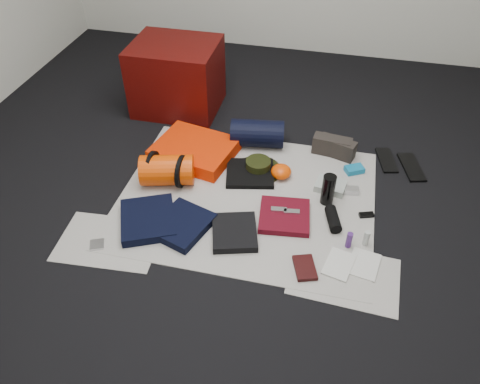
% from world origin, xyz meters
% --- Properties ---
extents(floor, '(4.50, 4.50, 0.02)m').
position_xyz_m(floor, '(0.00, 0.00, -0.01)').
color(floor, black).
rests_on(floor, ground).
extents(newspaper_mat, '(1.60, 1.30, 0.01)m').
position_xyz_m(newspaper_mat, '(0.00, 0.00, 0.00)').
color(newspaper_mat, beige).
rests_on(newspaper_mat, floor).
extents(newspaper_sheet_front_left, '(0.61, 0.44, 0.00)m').
position_xyz_m(newspaper_sheet_front_left, '(-0.70, -0.55, 0.00)').
color(newspaper_sheet_front_left, beige).
rests_on(newspaper_sheet_front_left, floor).
extents(newspaper_sheet_front_right, '(0.60, 0.43, 0.00)m').
position_xyz_m(newspaper_sheet_front_right, '(0.65, -0.50, 0.00)').
color(newspaper_sheet_front_right, beige).
rests_on(newspaper_sheet_front_right, floor).
extents(red_cabinet, '(0.65, 0.54, 0.54)m').
position_xyz_m(red_cabinet, '(-0.78, 0.96, 0.27)').
color(red_cabinet, '#450705').
rests_on(red_cabinet, floor).
extents(sleeping_pad, '(0.61, 0.54, 0.10)m').
position_xyz_m(sleeping_pad, '(-0.45, 0.35, 0.05)').
color(sleeping_pad, '#EB2E02').
rests_on(sleeping_pad, newspaper_mat).
extents(stuff_sack, '(0.38, 0.28, 0.20)m').
position_xyz_m(stuff_sack, '(-0.54, 0.03, 0.11)').
color(stuff_sack, '#DE3F03').
rests_on(stuff_sack, newspaper_mat).
extents(sack_strap_left, '(0.02, 0.22, 0.22)m').
position_xyz_m(sack_strap_left, '(-0.64, 0.03, 0.11)').
color(sack_strap_left, black).
rests_on(sack_strap_left, newspaper_mat).
extents(sack_strap_right, '(0.03, 0.22, 0.22)m').
position_xyz_m(sack_strap_right, '(-0.44, 0.03, 0.11)').
color(sack_strap_right, black).
rests_on(sack_strap_right, newspaper_mat).
extents(navy_duffel, '(0.40, 0.25, 0.20)m').
position_xyz_m(navy_duffel, '(-0.05, 0.57, 0.10)').
color(navy_duffel, black).
rests_on(navy_duffel, newspaper_mat).
extents(boonie_brim, '(0.35, 0.35, 0.01)m').
position_xyz_m(boonie_brim, '(0.02, 0.28, 0.01)').
color(boonie_brim, black).
rests_on(boonie_brim, newspaper_mat).
extents(boonie_crown, '(0.17, 0.17, 0.07)m').
position_xyz_m(boonie_crown, '(0.02, 0.28, 0.05)').
color(boonie_crown, black).
rests_on(boonie_crown, boonie_brim).
extents(hiking_boot_left, '(0.27, 0.13, 0.13)m').
position_xyz_m(hiking_boot_left, '(0.48, 0.59, 0.07)').
color(hiking_boot_left, '#2C2722').
rests_on(hiking_boot_left, newspaper_mat).
extents(hiking_boot_right, '(0.27, 0.17, 0.13)m').
position_xyz_m(hiking_boot_right, '(0.52, 0.58, 0.07)').
color(hiking_boot_right, '#2C2722').
rests_on(hiking_boot_right, newspaper_mat).
extents(flip_flop_left, '(0.16, 0.29, 0.02)m').
position_xyz_m(flip_flop_left, '(0.87, 0.60, 0.01)').
color(flip_flop_left, black).
rests_on(flip_flop_left, floor).
extents(flip_flop_right, '(0.19, 0.32, 0.02)m').
position_xyz_m(flip_flop_right, '(1.04, 0.55, 0.01)').
color(flip_flop_right, black).
rests_on(flip_flop_right, floor).
extents(trousers_navy_a, '(0.44, 0.46, 0.06)m').
position_xyz_m(trousers_navy_a, '(-0.53, -0.36, 0.03)').
color(trousers_navy_a, black).
rests_on(trousers_navy_a, newspaper_mat).
extents(trousers_navy_b, '(0.38, 0.41, 0.05)m').
position_xyz_m(trousers_navy_b, '(-0.32, -0.36, 0.03)').
color(trousers_navy_b, black).
rests_on(trousers_navy_b, newspaper_mat).
extents(trousers_charcoal, '(0.33, 0.35, 0.05)m').
position_xyz_m(trousers_charcoal, '(0.00, -0.34, 0.03)').
color(trousers_charcoal, black).
rests_on(trousers_charcoal, newspaper_mat).
extents(black_tshirt, '(0.37, 0.35, 0.03)m').
position_xyz_m(black_tshirt, '(-0.03, 0.22, 0.02)').
color(black_tshirt, black).
rests_on(black_tshirt, newspaper_mat).
extents(red_shirt, '(0.33, 0.33, 0.04)m').
position_xyz_m(red_shirt, '(0.26, -0.14, 0.03)').
color(red_shirt, '#520914').
rests_on(red_shirt, newspaper_mat).
extents(orange_stuff_sack, '(0.14, 0.14, 0.09)m').
position_xyz_m(orange_stuff_sack, '(0.18, 0.25, 0.05)').
color(orange_stuff_sack, '#DE3F03').
rests_on(orange_stuff_sack, newspaper_mat).
extents(first_aid_pouch, '(0.21, 0.17, 0.05)m').
position_xyz_m(first_aid_pouch, '(0.51, 0.20, 0.03)').
color(first_aid_pouch, '#979F98').
rests_on(first_aid_pouch, newspaper_mat).
extents(water_bottle, '(0.08, 0.08, 0.21)m').
position_xyz_m(water_bottle, '(0.50, 0.07, 0.11)').
color(water_bottle, black).
rests_on(water_bottle, newspaper_mat).
extents(speaker, '(0.12, 0.20, 0.07)m').
position_xyz_m(speaker, '(0.55, -0.11, 0.04)').
color(speaker, black).
rests_on(speaker, newspaper_mat).
extents(compact_camera, '(0.10, 0.07, 0.04)m').
position_xyz_m(compact_camera, '(0.65, 0.19, 0.02)').
color(compact_camera, silver).
rests_on(compact_camera, newspaper_mat).
extents(cyan_case, '(0.15, 0.13, 0.04)m').
position_xyz_m(cyan_case, '(0.66, 0.42, 0.03)').
color(cyan_case, '#0F6C98').
rests_on(cyan_case, newspaper_mat).
extents(toiletry_purple, '(0.04, 0.04, 0.10)m').
position_xyz_m(toiletry_purple, '(0.66, -0.28, 0.06)').
color(toiletry_purple, '#442068').
rests_on(toiletry_purple, newspaper_mat).
extents(toiletry_clear, '(0.04, 0.04, 0.10)m').
position_xyz_m(toiletry_clear, '(0.75, -0.24, 0.06)').
color(toiletry_clear, '#ABB0AB').
rests_on(toiletry_clear, newspaper_mat).
extents(paperback_book, '(0.16, 0.20, 0.02)m').
position_xyz_m(paperback_book, '(0.43, -0.50, 0.02)').
color(paperback_book, black).
rests_on(paperback_book, newspaper_mat).
extents(map_booklet, '(0.19, 0.24, 0.01)m').
position_xyz_m(map_booklet, '(0.62, -0.43, 0.01)').
color(map_booklet, beige).
rests_on(map_booklet, newspaper_mat).
extents(map_printout, '(0.19, 0.23, 0.01)m').
position_xyz_m(map_printout, '(0.75, -0.40, 0.01)').
color(map_printout, beige).
rests_on(map_printout, newspaper_mat).
extents(sunglasses, '(0.10, 0.06, 0.02)m').
position_xyz_m(sunglasses, '(0.75, -0.01, 0.02)').
color(sunglasses, black).
rests_on(sunglasses, newspaper_mat).
extents(key_cluster, '(0.10, 0.10, 0.01)m').
position_xyz_m(key_cluster, '(-0.75, -0.60, 0.01)').
color(key_cluster, silver).
rests_on(key_cluster, newspaper_mat).
extents(tape_roll, '(0.05, 0.05, 0.03)m').
position_xyz_m(tape_roll, '(-0.01, 0.25, 0.06)').
color(tape_roll, silver).
rests_on(tape_roll, black_tshirt).
extents(energy_bar_a, '(0.10, 0.05, 0.01)m').
position_xyz_m(energy_bar_a, '(0.22, -0.12, 0.05)').
color(energy_bar_a, silver).
rests_on(energy_bar_a, red_shirt).
extents(energy_bar_b, '(0.10, 0.05, 0.01)m').
position_xyz_m(energy_bar_b, '(0.30, -0.12, 0.05)').
color(energy_bar_b, silver).
rests_on(energy_bar_b, red_shirt).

